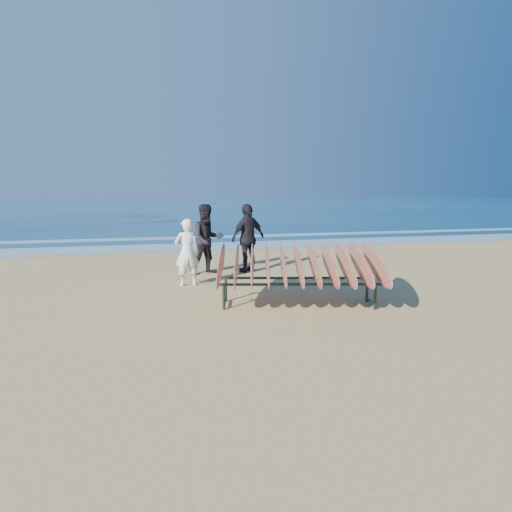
% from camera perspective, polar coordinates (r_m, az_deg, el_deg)
% --- Properties ---
extents(ground, '(120.00, 120.00, 0.00)m').
position_cam_1_polar(ground, '(8.97, 1.29, -6.74)').
color(ground, tan).
rests_on(ground, ground).
extents(ocean, '(160.00, 160.00, 0.00)m').
position_cam_1_polar(ocean, '(63.42, -12.44, 6.17)').
color(ocean, navy).
rests_on(ocean, ground).
extents(foam_near, '(160.00, 160.00, 0.00)m').
position_cam_1_polar(foam_near, '(18.63, -7.11, 1.18)').
color(foam_near, white).
rests_on(foam_near, ground).
extents(foam_far, '(160.00, 160.00, 0.00)m').
position_cam_1_polar(foam_far, '(22.08, -8.30, 2.29)').
color(foam_far, white).
rests_on(foam_far, ground).
extents(surfboard_rack, '(3.67, 3.16, 1.30)m').
position_cam_1_polar(surfboard_rack, '(9.17, 5.32, -1.10)').
color(surfboard_rack, '#1B2B21').
rests_on(surfboard_rack, ground).
extents(person_white, '(0.62, 0.43, 1.63)m').
position_cam_1_polar(person_white, '(11.16, -8.61, 0.46)').
color(person_white, white).
rests_on(person_white, ground).
extents(person_dark_a, '(1.08, 0.93, 1.92)m').
position_cam_1_polar(person_dark_a, '(12.61, -6.09, 2.09)').
color(person_dark_a, black).
rests_on(person_dark_a, ground).
extents(person_dark_b, '(1.22, 0.93, 1.93)m').
position_cam_1_polar(person_dark_b, '(12.84, -1.00, 2.26)').
color(person_dark_b, black).
rests_on(person_dark_b, ground).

